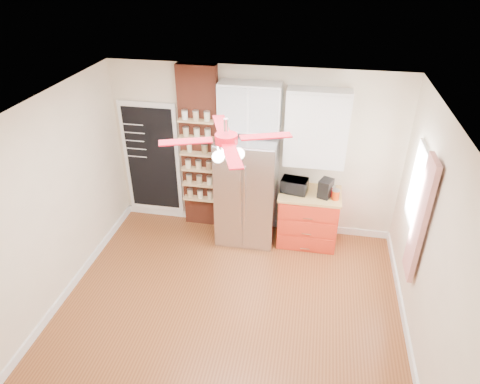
% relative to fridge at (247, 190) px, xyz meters
% --- Properties ---
extents(floor, '(4.50, 4.50, 0.00)m').
position_rel_fridge_xyz_m(floor, '(0.05, -1.63, -0.88)').
color(floor, brown).
rests_on(floor, ground).
extents(ceiling, '(4.50, 4.50, 0.00)m').
position_rel_fridge_xyz_m(ceiling, '(0.05, -1.63, 1.83)').
color(ceiling, white).
rests_on(ceiling, wall_back).
extents(wall_back, '(4.50, 0.02, 2.70)m').
position_rel_fridge_xyz_m(wall_back, '(0.05, 0.37, 0.48)').
color(wall_back, beige).
rests_on(wall_back, floor).
extents(wall_front, '(4.50, 0.02, 2.70)m').
position_rel_fridge_xyz_m(wall_front, '(0.05, -3.63, 0.48)').
color(wall_front, beige).
rests_on(wall_front, floor).
extents(wall_left, '(0.02, 4.00, 2.70)m').
position_rel_fridge_xyz_m(wall_left, '(-2.20, -1.63, 0.48)').
color(wall_left, beige).
rests_on(wall_left, floor).
extents(wall_right, '(0.02, 4.00, 2.70)m').
position_rel_fridge_xyz_m(wall_right, '(2.30, -1.63, 0.48)').
color(wall_right, beige).
rests_on(wall_right, floor).
extents(chalkboard, '(0.95, 0.05, 1.95)m').
position_rel_fridge_xyz_m(chalkboard, '(-1.65, 0.33, 0.23)').
color(chalkboard, white).
rests_on(chalkboard, wall_back).
extents(brick_pillar, '(0.60, 0.16, 2.70)m').
position_rel_fridge_xyz_m(brick_pillar, '(-0.80, 0.29, 0.48)').
color(brick_pillar, brown).
rests_on(brick_pillar, floor).
extents(fridge, '(0.90, 0.70, 1.75)m').
position_rel_fridge_xyz_m(fridge, '(0.00, 0.00, 0.00)').
color(fridge, '#B9B9BE').
rests_on(fridge, floor).
extents(upper_glass_cabinet, '(0.90, 0.35, 0.70)m').
position_rel_fridge_xyz_m(upper_glass_cabinet, '(0.00, 0.20, 1.27)').
color(upper_glass_cabinet, white).
rests_on(upper_glass_cabinet, wall_back).
extents(red_cabinet, '(0.94, 0.64, 0.90)m').
position_rel_fridge_xyz_m(red_cabinet, '(0.97, 0.05, -0.42)').
color(red_cabinet, red).
rests_on(red_cabinet, floor).
extents(upper_shelf_unit, '(0.90, 0.30, 1.15)m').
position_rel_fridge_xyz_m(upper_shelf_unit, '(0.97, 0.22, 1.00)').
color(upper_shelf_unit, white).
rests_on(upper_shelf_unit, wall_back).
extents(window, '(0.04, 0.75, 1.05)m').
position_rel_fridge_xyz_m(window, '(2.28, -0.73, 0.68)').
color(window, white).
rests_on(window, wall_right).
extents(curtain, '(0.06, 0.40, 1.55)m').
position_rel_fridge_xyz_m(curtain, '(2.23, -1.28, 0.57)').
color(curtain, '#B31E17').
rests_on(curtain, wall_right).
extents(ceiling_fan, '(1.40, 1.40, 0.44)m').
position_rel_fridge_xyz_m(ceiling_fan, '(0.05, -1.63, 1.55)').
color(ceiling_fan, silver).
rests_on(ceiling_fan, ceiling).
extents(toaster_oven, '(0.43, 0.32, 0.22)m').
position_rel_fridge_xyz_m(toaster_oven, '(0.72, 0.04, 0.13)').
color(toaster_oven, black).
rests_on(toaster_oven, red_cabinet).
extents(coffee_maker, '(0.24, 0.27, 0.28)m').
position_rel_fridge_xyz_m(coffee_maker, '(1.19, -0.01, 0.16)').
color(coffee_maker, black).
rests_on(coffee_maker, red_cabinet).
extents(canister_left, '(0.14, 0.14, 0.15)m').
position_rel_fridge_xyz_m(canister_left, '(1.34, -0.07, 0.10)').
color(canister_left, '#B7340A').
rests_on(canister_left, red_cabinet).
extents(canister_right, '(0.11, 0.11, 0.16)m').
position_rel_fridge_xyz_m(canister_right, '(1.29, 0.03, 0.10)').
color(canister_right, red).
rests_on(canister_right, red_cabinet).
extents(pantry_jar_oats, '(0.09, 0.09, 0.14)m').
position_rel_fridge_xyz_m(pantry_jar_oats, '(-0.94, 0.17, 0.57)').
color(pantry_jar_oats, beige).
rests_on(pantry_jar_oats, brick_pillar).
extents(pantry_jar_beans, '(0.12, 0.12, 0.13)m').
position_rel_fridge_xyz_m(pantry_jar_beans, '(-0.69, 0.18, 0.56)').
color(pantry_jar_beans, olive).
rests_on(pantry_jar_beans, brick_pillar).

